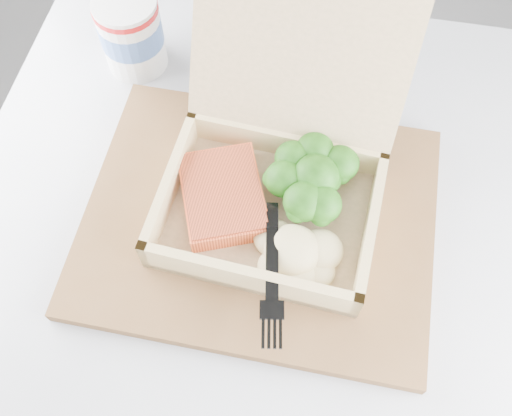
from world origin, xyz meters
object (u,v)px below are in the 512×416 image
at_px(cafe_table, 265,283).
at_px(serving_tray, 259,219).
at_px(takeout_container, 278,161).
at_px(paper_cup, 131,32).

xyz_separation_m(cafe_table, serving_tray, (-0.01, 0.00, 0.19)).
relative_size(cafe_table, takeout_container, 2.95).
relative_size(serving_tray, paper_cup, 3.81).
xyz_separation_m(serving_tray, takeout_container, (0.00, 0.04, 0.06)).
height_order(cafe_table, serving_tray, serving_tray).
bearing_deg(takeout_container, cafe_table, -89.03).
relative_size(takeout_container, paper_cup, 2.95).
bearing_deg(serving_tray, takeout_container, 88.06).
distance_m(cafe_table, takeout_container, 0.25).
bearing_deg(serving_tray, paper_cup, 148.60).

